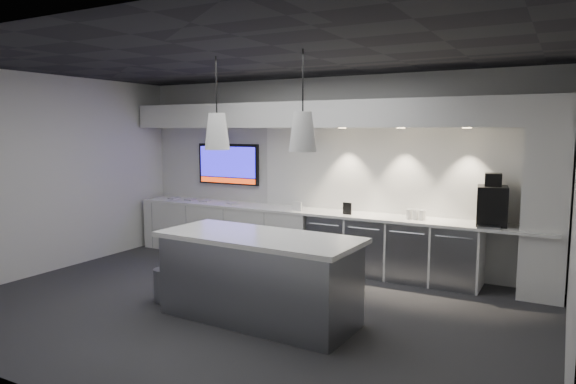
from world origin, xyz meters
The scene contains 28 objects.
floor centered at (0.00, 0.00, 0.00)m, with size 7.00×7.00×0.00m, color #2B2A2D.
ceiling centered at (0.00, 0.00, 3.00)m, with size 7.00×7.00×0.00m, color black.
wall_back centered at (0.00, 2.50, 1.50)m, with size 7.00×7.00×0.00m, color silver.
wall_front centered at (0.00, -2.50, 1.50)m, with size 7.00×7.00×0.00m, color silver.
wall_left centered at (-3.50, 0.00, 1.50)m, with size 7.00×7.00×0.00m, color silver.
wall_right centered at (3.50, 0.00, 1.50)m, with size 7.00×7.00×0.00m, color silver.
back_counter centered at (0.00, 2.17, 0.88)m, with size 6.80×0.65×0.04m, color white.
left_base_cabinets centered at (-1.75, 2.17, 0.43)m, with size 3.30×0.63×0.86m, color white.
fridge_unit_a centered at (0.25, 2.17, 0.42)m, with size 0.60×0.61×0.85m, color gray.
fridge_unit_b centered at (0.88, 2.17, 0.42)m, with size 0.60×0.61×0.85m, color gray.
fridge_unit_c centered at (1.51, 2.17, 0.42)m, with size 0.60×0.61×0.85m, color gray.
fridge_unit_d centered at (2.14, 2.17, 0.42)m, with size 0.60×0.61×0.85m, color gray.
backsplash centered at (1.20, 2.48, 1.55)m, with size 4.60×0.03×1.30m, color white.
soffit centered at (0.00, 2.20, 2.40)m, with size 6.90×0.60×0.40m, color white.
column centered at (3.20, 2.20, 1.30)m, with size 0.55×0.55×2.60m, color white.
wall_tv centered at (-1.90, 2.45, 1.56)m, with size 1.25×0.07×0.72m.
island centered at (0.39, -0.21, 0.50)m, with size 2.37×1.09×0.99m.
bin centered at (-0.98, -0.25, 0.21)m, with size 0.30×0.30×0.42m, color gray.
coffee_machine centered at (2.56, 2.20, 1.19)m, with size 0.44×0.60×0.70m.
sign_black centered at (0.53, 2.08, 0.99)m, with size 0.14×0.02×0.18m, color black.
sign_white centered at (-0.30, 2.06, 0.97)m, with size 0.18×0.02×0.14m, color white.
cup_cluster centered at (1.55, 2.17, 0.97)m, with size 0.26×0.16×0.14m, color white, non-canonical shape.
tray_a centered at (-2.92, 2.15, 0.91)m, with size 0.16×0.16×0.03m, color #B1B1B1.
tray_b centered at (-2.54, 2.15, 0.91)m, with size 0.16×0.16×0.03m, color #B1B1B1.
tray_c centered at (-2.19, 2.13, 0.91)m, with size 0.16×0.16×0.03m, color #B1B1B1.
tray_d centered at (-1.61, 2.15, 0.91)m, with size 0.16×0.16×0.03m, color #B1B1B1.
pendant_left centered at (-0.17, -0.21, 2.15)m, with size 0.29×0.29×1.12m.
pendant_right centered at (0.95, -0.21, 2.15)m, with size 0.29×0.29×1.12m.
Camera 1 is at (3.42, -5.04, 2.18)m, focal length 32.00 mm.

